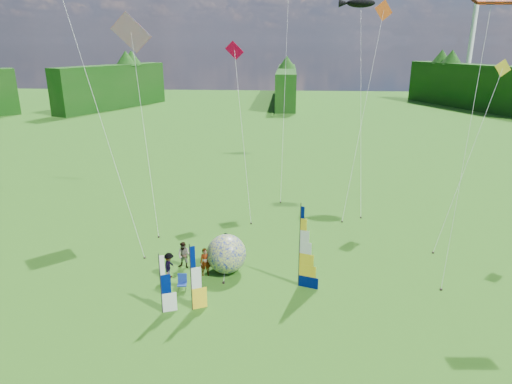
# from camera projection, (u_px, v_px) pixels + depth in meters

# --- Properties ---
(ground) EXTENTS (220.00, 220.00, 0.00)m
(ground) POSITION_uv_depth(u_px,v_px,m) (271.00, 325.00, 22.26)
(ground) COLOR #3D5A1B
(ground) RESTS_ON ground
(treeline_ring) EXTENTS (210.00, 210.00, 8.00)m
(treeline_ring) POSITION_uv_depth(u_px,v_px,m) (271.00, 251.00, 21.00)
(treeline_ring) COLOR #1F4214
(treeline_ring) RESTS_ON ground
(turbine_right) EXTENTS (8.00, 1.20, 30.00)m
(turbine_right) POSITION_uv_depth(u_px,v_px,m) (473.00, 33.00, 111.03)
(turbine_right) COLOR silver
(turbine_right) RESTS_ON ground
(feather_banner_main) EXTENTS (1.27, 0.50, 4.80)m
(feather_banner_main) POSITION_uv_depth(u_px,v_px,m) (300.00, 247.00, 25.07)
(feather_banner_main) COLOR #000F5C
(feather_banner_main) RESTS_ON ground
(side_banner_left) EXTENTS (0.95, 0.49, 3.58)m
(side_banner_left) POSITION_uv_depth(u_px,v_px,m) (191.00, 279.00, 22.96)
(side_banner_left) COLOR yellow
(side_banner_left) RESTS_ON ground
(side_banner_far) EXTENTS (0.92, 0.44, 3.21)m
(side_banner_far) POSITION_uv_depth(u_px,v_px,m) (161.00, 285.00, 22.76)
(side_banner_far) COLOR white
(side_banner_far) RESTS_ON ground
(bol_inflatable) EXTENTS (3.08, 3.08, 2.35)m
(bol_inflatable) POSITION_uv_depth(u_px,v_px,m) (226.00, 254.00, 27.03)
(bol_inflatable) COLOR #030F84
(bol_inflatable) RESTS_ON ground
(spectator_a) EXTENTS (0.71, 0.56, 1.72)m
(spectator_a) POSITION_uv_depth(u_px,v_px,m) (205.00, 262.00, 26.72)
(spectator_a) COLOR #66594C
(spectator_a) RESTS_ON ground
(spectator_b) EXTENTS (0.88, 0.56, 1.67)m
(spectator_b) POSITION_uv_depth(u_px,v_px,m) (184.00, 255.00, 27.62)
(spectator_b) COLOR #66594C
(spectator_b) RESTS_ON ground
(spectator_c) EXTENTS (0.46, 1.04, 1.58)m
(spectator_c) POSITION_uv_depth(u_px,v_px,m) (169.00, 266.00, 26.45)
(spectator_c) COLOR #66594C
(spectator_c) RESTS_ON ground
(spectator_d) EXTENTS (1.18, 0.87, 1.86)m
(spectator_d) POSITION_uv_depth(u_px,v_px,m) (226.00, 247.00, 28.50)
(spectator_d) COLOR #66594C
(spectator_d) RESTS_ON ground
(camp_chair) EXTENTS (0.60, 0.60, 0.94)m
(camp_chair) POSITION_uv_depth(u_px,v_px,m) (182.00, 283.00, 25.17)
(camp_chair) COLOR navy
(camp_chair) RESTS_ON ground
(kite_whale) EXTENTS (7.71, 15.84, 18.04)m
(kite_whale) POSITION_uv_depth(u_px,v_px,m) (361.00, 92.00, 38.62)
(kite_whale) COLOR black
(kite_whale) RESTS_ON ground
(kite_rainbow_delta) EXTENTS (8.85, 12.24, 16.27)m
(kite_rainbow_delta) POSITION_uv_depth(u_px,v_px,m) (143.00, 114.00, 32.86)
(kite_rainbow_delta) COLOR #FC3F16
(kite_rainbow_delta) RESTS_ON ground
(kite_parafoil) EXTENTS (7.45, 10.11, 17.27)m
(kite_parafoil) POSITION_uv_depth(u_px,v_px,m) (469.00, 128.00, 25.18)
(kite_parafoil) COLOR red
(kite_parafoil) RESTS_ON ground
(small_kite_red) EXTENTS (5.10, 9.74, 13.72)m
(small_kite_red) POSITION_uv_depth(u_px,v_px,m) (242.00, 126.00, 35.68)
(small_kite_red) COLOR #D30031
(small_kite_red) RESTS_ON ground
(small_kite_orange) EXTENTS (9.24, 11.67, 16.87)m
(small_kite_orange) POSITION_uv_depth(u_px,v_px,m) (364.00, 105.00, 35.62)
(small_kite_orange) COLOR #E44E1B
(small_kite_orange) RESTS_ON ground
(small_kite_yellow) EXTENTS (8.46, 8.99, 12.44)m
(small_kite_yellow) POSITION_uv_depth(u_px,v_px,m) (470.00, 151.00, 30.30)
(small_kite_yellow) COLOR yellow
(small_kite_yellow) RESTS_ON ground
(small_kite_pink) EXTENTS (10.48, 10.00, 17.75)m
(small_kite_pink) POSITION_uv_depth(u_px,v_px,m) (101.00, 113.00, 28.72)
(small_kite_pink) COLOR #CC408F
(small_kite_pink) RESTS_ON ground
(small_kite_green) EXTENTS (7.64, 12.76, 20.99)m
(small_kite_green) POSITION_uv_depth(u_px,v_px,m) (285.00, 73.00, 40.30)
(small_kite_green) COLOR green
(small_kite_green) RESTS_ON ground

